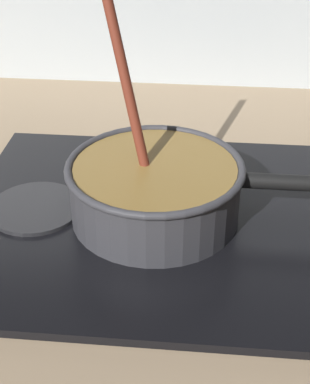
# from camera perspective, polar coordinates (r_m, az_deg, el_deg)

# --- Properties ---
(ground) EXTENTS (2.40, 1.60, 0.04)m
(ground) POSITION_cam_1_polar(r_m,az_deg,el_deg) (0.71, -12.82, -15.41)
(ground) COLOR #9E8466
(hob_plate) EXTENTS (0.56, 0.48, 0.01)m
(hob_plate) POSITION_cam_1_polar(r_m,az_deg,el_deg) (0.85, 0.00, -2.65)
(hob_plate) COLOR black
(hob_plate) RESTS_ON ground
(burner_ring) EXTENTS (0.19, 0.19, 0.01)m
(burner_ring) POSITION_cam_1_polar(r_m,az_deg,el_deg) (0.84, 0.00, -2.10)
(burner_ring) COLOR #592D0C
(burner_ring) RESTS_ON hob_plate
(spare_burner) EXTENTS (0.14, 0.14, 0.01)m
(spare_burner) POSITION_cam_1_polar(r_m,az_deg,el_deg) (0.88, -11.52, -1.49)
(spare_burner) COLOR #262628
(spare_burner) RESTS_ON hob_plate
(cooking_pan) EXTENTS (0.40, 0.25, 0.30)m
(cooking_pan) POSITION_cam_1_polar(r_m,az_deg,el_deg) (0.82, 0.09, 0.35)
(cooking_pan) COLOR #38383D
(cooking_pan) RESTS_ON hob_plate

